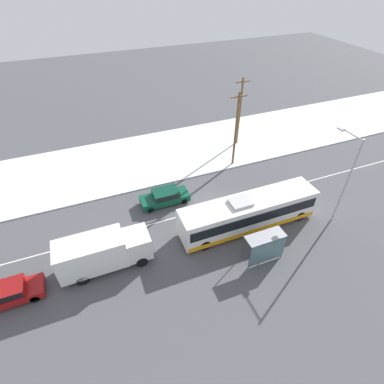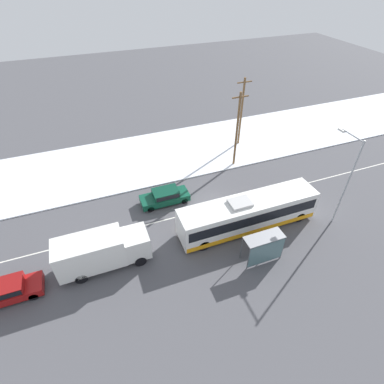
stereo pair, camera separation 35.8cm
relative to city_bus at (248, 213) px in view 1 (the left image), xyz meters
The scene contains 12 objects.
ground_plane 4.11m from the city_bus, 120.75° to the left, with size 120.00×120.00×0.00m, color #4C4C51.
snow_lot 14.19m from the city_bus, 97.93° to the left, with size 80.00×11.07×0.12m.
lane_marking_center 4.10m from the city_bus, 120.75° to the left, with size 60.00×0.12×0.00m.
city_bus is the anchor object (origin of this frame).
box_truck 12.34m from the city_bus, behind, with size 6.85×2.30×3.02m.
sedan_car 8.09m from the city_bus, 135.66° to the left, with size 4.65×1.80×1.43m.
parked_car_near_truck 18.82m from the city_bus, behind, with size 4.17×1.80×1.43m.
pedestrian_at_stop 2.66m from the city_bus, 82.95° to the right, with size 0.58×0.26×1.60m.
bus_shelter 3.84m from the city_bus, 99.80° to the right, with size 3.10×1.20×2.40m.
streetlamp 8.59m from the city_bus, 12.81° to the right, with size 0.36×2.60×8.23m.
utility_pole_roadside 10.23m from the city_bus, 69.63° to the left, with size 1.80×0.24×8.40m.
utility_pole_snowlot 14.76m from the city_bus, 65.29° to the left, with size 1.80×0.24×8.26m.
Camera 1 is at (-9.51, -18.98, 19.12)m, focal length 28.00 mm.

